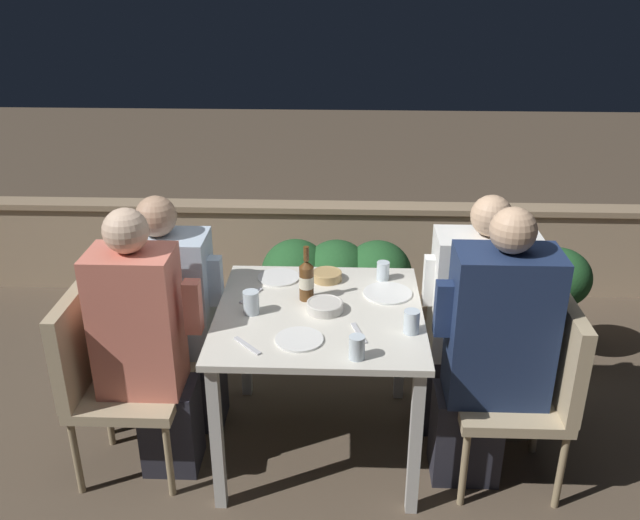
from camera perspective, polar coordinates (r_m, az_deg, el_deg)
The scene contains 26 objects.
ground_plane at distance 3.49m, azimuth -0.05°, elevation -15.22°, with size 16.00×16.00×0.00m, color brown.
parapet_wall at distance 4.81m, azimuth 0.77°, elevation 1.11°, with size 9.00×0.18×0.65m.
dining_table at distance 3.11m, azimuth -0.05°, elevation -5.84°, with size 0.93×0.94×0.75m.
planter_hedge at distance 4.17m, azimuth 1.38°, elevation -2.19°, with size 0.92×0.47×0.65m.
chair_left_near at distance 3.23m, azimuth -17.69°, elevation -8.72°, with size 0.48×0.47×0.89m.
person_coral_top at distance 3.10m, azimuth -14.38°, elevation -6.97°, with size 0.47×0.26×1.29m.
chair_left_far at distance 3.49m, azimuth -15.47°, elevation -5.82°, with size 0.48×0.47×0.89m.
person_blue_shirt at distance 3.39m, azimuth -12.27°, elevation -4.68°, with size 0.51×0.26×1.23m.
chair_right_near at distance 3.16m, azimuth 17.64°, elevation -9.55°, with size 0.48×0.47×0.89m.
person_navy_jumper at distance 3.03m, azimuth 14.21°, elevation -7.50°, with size 0.50×0.26×1.32m.
chair_right_far at distance 3.45m, azimuth 16.06°, elevation -6.21°, with size 0.48×0.47×0.89m.
person_white_polo at distance 3.36m, azimuth 12.81°, elevation -4.85°, with size 0.52×0.26×1.24m.
beer_bottle at distance 3.12m, azimuth -1.15°, elevation -1.65°, with size 0.07×0.07×0.27m.
plate_0 at distance 2.84m, azimuth -1.76°, elevation -6.70°, with size 0.20×0.20×0.01m.
plate_1 at distance 3.23m, azimuth 5.71°, elevation -2.80°, with size 0.23×0.23×0.01m.
plate_2 at distance 3.37m, azimuth -3.51°, elevation -1.48°, with size 0.21×0.21×0.01m.
bowl_0 at distance 3.34m, azimuth 0.59°, elevation -1.29°, with size 0.15×0.15×0.04m.
bowl_1 at distance 3.05m, azimuth 0.42°, elevation -3.89°, with size 0.17×0.17×0.05m.
glass_cup_0 at distance 2.90m, azimuth 7.71°, elevation -5.18°, with size 0.07×0.07×0.10m.
glass_cup_1 at distance 3.35m, azimuth 5.33°, elevation -0.92°, with size 0.06×0.06×0.09m.
glass_cup_2 at distance 3.04m, azimuth -5.82°, elevation -3.58°, with size 0.07×0.07×0.11m.
glass_cup_3 at distance 2.70m, azimuth 3.12°, elevation -7.36°, with size 0.06×0.06×0.10m.
fork_0 at distance 2.89m, azimuth 3.29°, elevation -6.16°, with size 0.07×0.17×0.01m.
fork_1 at distance 3.21m, azimuth -5.82°, elevation -3.01°, with size 0.09×0.16×0.01m.
fork_2 at distance 2.82m, azimuth -6.14°, elevation -7.18°, with size 0.13×0.14×0.01m.
potted_plant at distance 4.14m, azimuth 19.20°, elevation -2.70°, with size 0.38×0.38×0.71m.
Camera 1 is at (0.11, -2.69, 2.22)m, focal length 38.00 mm.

